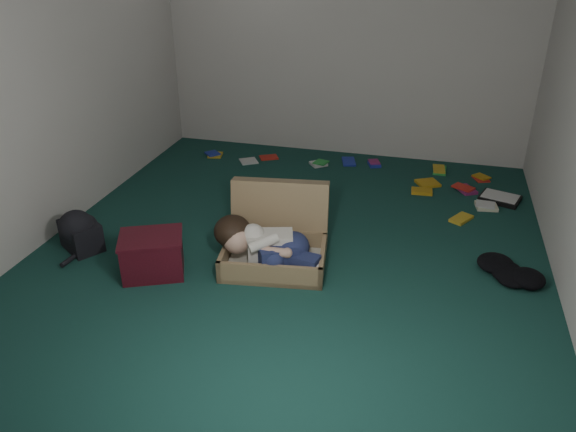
% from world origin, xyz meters
% --- Properties ---
extents(floor, '(4.50, 4.50, 0.00)m').
position_xyz_m(floor, '(0.00, 0.00, 0.00)').
color(floor, '#153E36').
rests_on(floor, ground).
extents(wall_back, '(4.50, 0.00, 4.50)m').
position_xyz_m(wall_back, '(0.00, 2.25, 1.30)').
color(wall_back, silver).
rests_on(wall_back, ground).
extents(wall_front, '(4.50, 0.00, 4.50)m').
position_xyz_m(wall_front, '(0.00, -2.25, 1.30)').
color(wall_front, silver).
rests_on(wall_front, ground).
extents(wall_left, '(0.00, 4.50, 4.50)m').
position_xyz_m(wall_left, '(-2.00, 0.00, 1.30)').
color(wall_left, silver).
rests_on(wall_left, ground).
extents(suitcase, '(0.87, 0.85, 0.57)m').
position_xyz_m(suitcase, '(-0.08, -0.19, 0.17)').
color(suitcase, '#90754F').
rests_on(suitcase, floor).
extents(person, '(0.86, 0.41, 0.35)m').
position_xyz_m(person, '(-0.11, -0.39, 0.22)').
color(person, silver).
rests_on(person, suitcase).
extents(maroon_bin, '(0.56, 0.52, 0.32)m').
position_xyz_m(maroon_bin, '(-0.91, -0.66, 0.16)').
color(maroon_bin, '#430D17').
rests_on(maroon_bin, floor).
extents(backpack, '(0.54, 0.52, 0.26)m').
position_xyz_m(backpack, '(-1.64, -0.47, 0.13)').
color(backpack, black).
rests_on(backpack, floor).
extents(clothing_pile, '(0.42, 0.36, 0.13)m').
position_xyz_m(clothing_pile, '(1.70, -0.04, 0.06)').
color(clothing_pile, black).
rests_on(clothing_pile, floor).
extents(paper_tray, '(0.42, 0.36, 0.05)m').
position_xyz_m(paper_tray, '(1.70, 1.34, 0.02)').
color(paper_tray, black).
rests_on(paper_tray, floor).
extents(book_scatter, '(3.13, 1.36, 0.02)m').
position_xyz_m(book_scatter, '(0.48, 1.62, 0.01)').
color(book_scatter, gold).
rests_on(book_scatter, floor).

